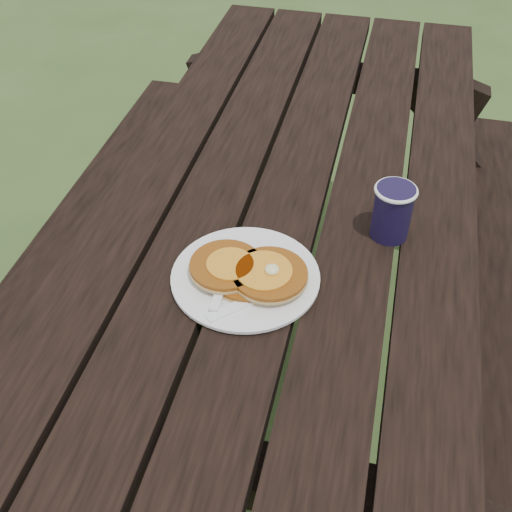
% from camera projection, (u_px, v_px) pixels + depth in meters
% --- Properties ---
extents(ground, '(60.00, 60.00, 0.00)m').
position_uv_depth(ground, '(283.00, 392.00, 1.86)').
color(ground, '#344A1F').
rests_on(ground, ground).
extents(picnic_table, '(1.36, 1.80, 0.75)m').
position_uv_depth(picnic_table, '(288.00, 305.00, 1.61)').
color(picnic_table, black).
rests_on(picnic_table, ground).
extents(plate, '(0.26, 0.26, 0.01)m').
position_uv_depth(plate, '(245.00, 278.00, 1.13)').
color(plate, white).
rests_on(plate, picnic_table).
extents(pancake_stack, '(0.21, 0.13, 0.04)m').
position_uv_depth(pancake_stack, '(249.00, 272.00, 1.11)').
color(pancake_stack, '#904A10').
rests_on(pancake_stack, plate).
extents(knife, '(0.14, 0.14, 0.00)m').
position_uv_depth(knife, '(255.00, 298.00, 1.08)').
color(knife, white).
rests_on(knife, plate).
extents(fork, '(0.04, 0.16, 0.01)m').
position_uv_depth(fork, '(221.00, 287.00, 1.09)').
color(fork, white).
rests_on(fork, plate).
extents(coffee_cup, '(0.08, 0.08, 0.11)m').
position_uv_depth(coffee_cup, '(393.00, 209.00, 1.18)').
color(coffee_cup, black).
rests_on(coffee_cup, picnic_table).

